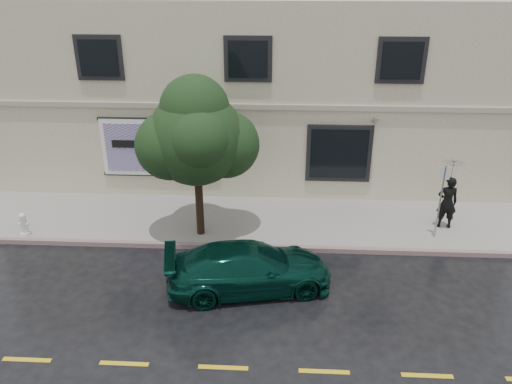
# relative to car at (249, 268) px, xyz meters

# --- Properties ---
(ground) EXTENTS (90.00, 90.00, 0.00)m
(ground) POSITION_rel_car_xyz_m (-0.37, 0.50, -0.64)
(ground) COLOR black
(ground) RESTS_ON ground
(sidewalk) EXTENTS (20.00, 3.50, 0.15)m
(sidewalk) POSITION_rel_car_xyz_m (-0.37, 3.75, -0.57)
(sidewalk) COLOR gray
(sidewalk) RESTS_ON ground
(curb) EXTENTS (20.00, 0.18, 0.16)m
(curb) POSITION_rel_car_xyz_m (-0.37, 2.00, -0.57)
(curb) COLOR gray
(curb) RESTS_ON ground
(road_marking) EXTENTS (19.00, 0.12, 0.01)m
(road_marking) POSITION_rel_car_xyz_m (-0.37, -3.00, -0.64)
(road_marking) COLOR gold
(road_marking) RESTS_ON ground
(building) EXTENTS (20.00, 8.12, 7.00)m
(building) POSITION_rel_car_xyz_m (-0.37, 9.50, 2.86)
(building) COLOR beige
(building) RESTS_ON ground
(billboard) EXTENTS (4.30, 0.16, 2.20)m
(billboard) POSITION_rel_car_xyz_m (-3.57, 5.42, 1.41)
(billboard) COLOR white
(billboard) RESTS_ON ground
(car) EXTENTS (4.71, 2.79, 1.28)m
(car) POSITION_rel_car_xyz_m (0.00, 0.00, 0.00)
(car) COLOR #083229
(car) RESTS_ON ground
(pedestrian) EXTENTS (0.66, 0.44, 1.77)m
(pedestrian) POSITION_rel_car_xyz_m (6.18, 3.55, 0.39)
(pedestrian) COLOR black
(pedestrian) RESTS_ON sidewalk
(umbrella) EXTENTS (0.98, 0.98, 0.68)m
(umbrella) POSITION_rel_car_xyz_m (6.18, 3.55, 1.62)
(umbrella) COLOR black
(umbrella) RESTS_ON pedestrian
(street_tree) EXTENTS (2.86, 2.86, 4.64)m
(street_tree) POSITION_rel_car_xyz_m (-1.74, 2.70, 2.70)
(street_tree) COLOR black
(street_tree) RESTS_ON sidewalk
(fire_hydrant) EXTENTS (0.31, 0.29, 0.76)m
(fire_hydrant) POSITION_rel_car_xyz_m (-7.34, 2.30, -0.12)
(fire_hydrant) COLOR silver
(fire_hydrant) RESTS_ON sidewalk
(sign_pole) EXTENTS (0.29, 0.12, 2.42)m
(sign_pole) POSITION_rel_car_xyz_m (5.71, 2.85, 0.97)
(sign_pole) COLOR #94959C
(sign_pole) RESTS_ON sidewalk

